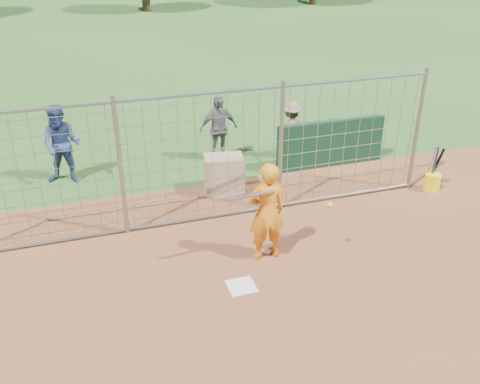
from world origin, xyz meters
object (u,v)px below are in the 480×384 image
object	(u,v)px
bystander_a	(62,145)
equipment_bin	(224,174)
batter	(267,212)
bucket_with_bats	(432,180)
bystander_b	(218,129)
bystander_c	(291,130)

from	to	relation	value
bystander_a	equipment_bin	size ratio (longest dim) A/B	2.18
equipment_bin	bystander_a	bearing A→B (deg)	163.24
batter	bucket_with_bats	bearing A→B (deg)	-163.23
bystander_b	bucket_with_bats	xyz separation A→B (m)	(3.88, -2.92, -0.56)
bystander_b	equipment_bin	bearing A→B (deg)	-109.50
equipment_bin	bucket_with_bats	size ratio (longest dim) A/B	0.82
bucket_with_bats	equipment_bin	bearing A→B (deg)	162.83
batter	equipment_bin	size ratio (longest dim) A/B	2.20
batter	equipment_bin	bearing A→B (deg)	-90.52
batter	bystander_a	distance (m)	5.17
bystander_a	bystander_c	distance (m)	5.19
bystander_c	bucket_with_bats	xyz separation A→B (m)	(2.21, -2.54, -0.46)
bystander_a	bystander_c	xyz separation A→B (m)	(5.18, -0.27, -0.17)
bystander_b	bucket_with_bats	world-z (taller)	bystander_b
batter	bucket_with_bats	distance (m)	4.48
bystander_a	equipment_bin	bearing A→B (deg)	-7.00
batter	bystander_b	world-z (taller)	batter
bystander_c	bucket_with_bats	distance (m)	3.40
bystander_c	equipment_bin	distance (m)	2.38
bystander_a	equipment_bin	xyz separation A→B (m)	(3.16, -1.51, -0.47)
bystander_b	bucket_with_bats	distance (m)	4.89
batter	bystander_b	distance (m)	4.22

